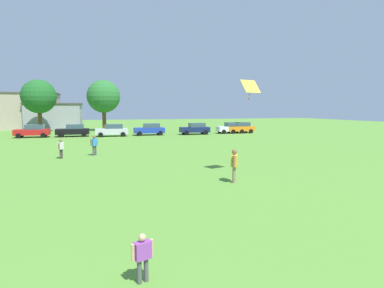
{
  "coord_description": "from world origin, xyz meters",
  "views": [
    {
      "loc": [
        1.11,
        -2.35,
        3.8
      ],
      "look_at": [
        4.77,
        10.45,
        2.31
      ],
      "focal_mm": 29.82,
      "sensor_mm": 36.0,
      "label": 1
    }
  ],
  "objects_px": {
    "parked_car_navy_4": "(195,129)",
    "parked_car_red_0": "(33,131)",
    "parked_car_black_1": "(73,130)",
    "child_kite_flyer": "(142,254)",
    "adult_bystander": "(234,163)",
    "tree_far_right": "(104,97)",
    "bystander_midfield": "(61,147)",
    "tree_center": "(39,97)",
    "parked_car_orange_6": "(240,128)",
    "kite": "(250,87)",
    "bystander_near_trees": "(94,144)",
    "parked_car_blue_3": "(150,129)",
    "parked_car_white_5": "(231,128)",
    "parked_car_silver_2": "(112,130)"
  },
  "relations": [
    {
      "from": "bystander_midfield",
      "to": "parked_car_navy_4",
      "type": "xyz_separation_m",
      "value": [
        16.33,
        19.15,
        -0.02
      ]
    },
    {
      "from": "adult_bystander",
      "to": "child_kite_flyer",
      "type": "bearing_deg",
      "value": -6.74
    },
    {
      "from": "parked_car_black_1",
      "to": "tree_center",
      "type": "relative_size",
      "value": 0.51
    },
    {
      "from": "adult_bystander",
      "to": "parked_car_white_5",
      "type": "xyz_separation_m",
      "value": [
        12.76,
        30.59,
        -0.17
      ]
    },
    {
      "from": "kite",
      "to": "tree_far_right",
      "type": "bearing_deg",
      "value": 100.82
    },
    {
      "from": "kite",
      "to": "parked_car_blue_3",
      "type": "xyz_separation_m",
      "value": [
        -1.47,
        28.92,
        -4.12
      ]
    },
    {
      "from": "tree_far_right",
      "to": "parked_car_black_1",
      "type": "bearing_deg",
      "value": -111.94
    },
    {
      "from": "bystander_midfield",
      "to": "parked_car_white_5",
      "type": "bearing_deg",
      "value": 149.56
    },
    {
      "from": "parked_car_blue_3",
      "to": "adult_bystander",
      "type": "bearing_deg",
      "value": 89.71
    },
    {
      "from": "adult_bystander",
      "to": "tree_far_right",
      "type": "distance_m",
      "value": 42.19
    },
    {
      "from": "parked_car_black_1",
      "to": "tree_center",
      "type": "height_order",
      "value": "tree_center"
    },
    {
      "from": "parked_car_black_1",
      "to": "child_kite_flyer",
      "type": "bearing_deg",
      "value": 96.46
    },
    {
      "from": "child_kite_flyer",
      "to": "parked_car_orange_6",
      "type": "relative_size",
      "value": 0.26
    },
    {
      "from": "parked_car_blue_3",
      "to": "parked_car_orange_6",
      "type": "relative_size",
      "value": 1.0
    },
    {
      "from": "child_kite_flyer",
      "to": "parked_car_black_1",
      "type": "xyz_separation_m",
      "value": [
        -4.45,
        39.35,
        0.2
      ]
    },
    {
      "from": "parked_car_black_1",
      "to": "kite",
      "type": "bearing_deg",
      "value": 111.87
    },
    {
      "from": "parked_car_white_5",
      "to": "parked_car_silver_2",
      "type": "bearing_deg",
      "value": 2.16
    },
    {
      "from": "parked_car_black_1",
      "to": "bystander_midfield",
      "type": "bearing_deg",
      "value": 91.9
    },
    {
      "from": "parked_car_blue_3",
      "to": "tree_center",
      "type": "relative_size",
      "value": 0.51
    },
    {
      "from": "child_kite_flyer",
      "to": "parked_car_blue_3",
      "type": "distance_m",
      "value": 39.28
    },
    {
      "from": "parked_car_silver_2",
      "to": "parked_car_orange_6",
      "type": "xyz_separation_m",
      "value": [
        19.35,
        0.62,
        0.0
      ]
    },
    {
      "from": "parked_car_white_5",
      "to": "bystander_midfield",
      "type": "bearing_deg",
      "value": 41.45
    },
    {
      "from": "parked_car_white_5",
      "to": "adult_bystander",
      "type": "bearing_deg",
      "value": 67.36
    },
    {
      "from": "parked_car_red_0",
      "to": "tree_center",
      "type": "distance_m",
      "value": 11.34
    },
    {
      "from": "parked_car_orange_6",
      "to": "tree_center",
      "type": "distance_m",
      "value": 32.5
    },
    {
      "from": "parked_car_navy_4",
      "to": "parked_car_red_0",
      "type": "bearing_deg",
      "value": -2.82
    },
    {
      "from": "bystander_near_trees",
      "to": "parked_car_silver_2",
      "type": "distance_m",
      "value": 18.12
    },
    {
      "from": "tree_center",
      "to": "parked_car_orange_6",
      "type": "bearing_deg",
      "value": -19.67
    },
    {
      "from": "adult_bystander",
      "to": "parked_car_orange_6",
      "type": "xyz_separation_m",
      "value": [
        14.26,
        30.54,
        -0.17
      ]
    },
    {
      "from": "bystander_midfield",
      "to": "parked_car_orange_6",
      "type": "distance_m",
      "value": 30.84
    },
    {
      "from": "parked_car_red_0",
      "to": "tree_far_right",
      "type": "bearing_deg",
      "value": -131.73
    },
    {
      "from": "adult_bystander",
      "to": "parked_car_red_0",
      "type": "bearing_deg",
      "value": -125.94
    },
    {
      "from": "parked_car_silver_2",
      "to": "parked_car_white_5",
      "type": "distance_m",
      "value": 17.87
    },
    {
      "from": "kite",
      "to": "tree_far_right",
      "type": "height_order",
      "value": "tree_far_right"
    },
    {
      "from": "adult_bystander",
      "to": "parked_car_red_0",
      "type": "xyz_separation_m",
      "value": [
        -15.23,
        31.13,
        -0.17
      ]
    },
    {
      "from": "tree_center",
      "to": "parked_car_white_5",
      "type": "bearing_deg",
      "value": -20.51
    },
    {
      "from": "child_kite_flyer",
      "to": "tree_center",
      "type": "distance_m",
      "value": 50.95
    },
    {
      "from": "child_kite_flyer",
      "to": "parked_car_silver_2",
      "type": "relative_size",
      "value": 0.26
    },
    {
      "from": "tree_far_right",
      "to": "child_kite_flyer",
      "type": "bearing_deg",
      "value": -89.71
    },
    {
      "from": "bystander_near_trees",
      "to": "parked_car_black_1",
      "type": "distance_m",
      "value": 19.39
    },
    {
      "from": "parked_car_navy_4",
      "to": "parked_car_black_1",
      "type": "bearing_deg",
      "value": -3.4
    },
    {
      "from": "parked_car_red_0",
      "to": "parked_car_white_5",
      "type": "bearing_deg",
      "value": 178.89
    },
    {
      "from": "parked_car_navy_4",
      "to": "parked_car_orange_6",
      "type": "xyz_separation_m",
      "value": [
        7.46,
        0.49,
        0.0
      ]
    },
    {
      "from": "bystander_near_trees",
      "to": "parked_car_orange_6",
      "type": "bearing_deg",
      "value": 173.44
    },
    {
      "from": "parked_car_navy_4",
      "to": "parked_car_orange_6",
      "type": "bearing_deg",
      "value": -176.25
    },
    {
      "from": "parked_car_navy_4",
      "to": "tree_center",
      "type": "distance_m",
      "value": 25.91
    },
    {
      "from": "parked_car_orange_6",
      "to": "tree_far_right",
      "type": "height_order",
      "value": "tree_far_right"
    },
    {
      "from": "adult_bystander",
      "to": "parked_car_silver_2",
      "type": "height_order",
      "value": "adult_bystander"
    },
    {
      "from": "bystander_midfield",
      "to": "parked_car_blue_3",
      "type": "xyz_separation_m",
      "value": [
        9.68,
        19.64,
        -0.02
      ]
    },
    {
      "from": "bystander_midfield",
      "to": "parked_car_silver_2",
      "type": "height_order",
      "value": "parked_car_silver_2"
    }
  ]
}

